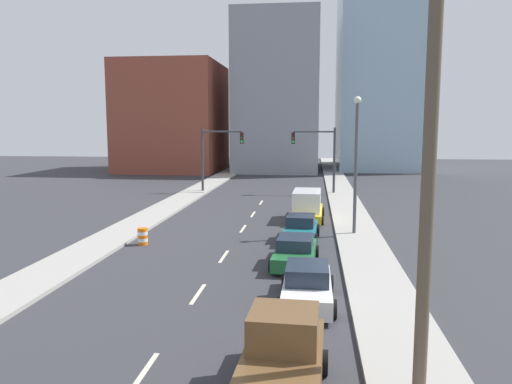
{
  "coord_description": "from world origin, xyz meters",
  "views": [
    {
      "loc": [
        4.47,
        -3.61,
        6.6
      ],
      "look_at": [
        0.66,
        29.37,
        2.2
      ],
      "focal_mm": 35.0,
      "sensor_mm": 36.0,
      "label": 1
    }
  ],
  "objects_px": {
    "street_lamp": "(356,156)",
    "pickup_truck_brown": "(281,370)",
    "traffic_signal_left": "(214,151)",
    "utility_pole_right_near": "(429,172)",
    "sedan_white": "(307,286)",
    "sedan_green": "(295,252)",
    "sedan_teal": "(301,229)",
    "traffic_signal_right": "(322,151)",
    "traffic_barrel": "(143,236)",
    "box_truck_yellow": "(307,206)"
  },
  "relations": [
    {
      "from": "traffic_signal_left",
      "to": "sedan_teal",
      "type": "height_order",
      "value": "traffic_signal_left"
    },
    {
      "from": "traffic_barrel",
      "to": "sedan_white",
      "type": "height_order",
      "value": "sedan_white"
    },
    {
      "from": "sedan_green",
      "to": "sedan_teal",
      "type": "height_order",
      "value": "sedan_teal"
    },
    {
      "from": "utility_pole_right_near",
      "to": "street_lamp",
      "type": "distance_m",
      "value": 18.53
    },
    {
      "from": "traffic_signal_right",
      "to": "sedan_teal",
      "type": "height_order",
      "value": "traffic_signal_right"
    },
    {
      "from": "traffic_signal_left",
      "to": "utility_pole_right_near",
      "type": "xyz_separation_m",
      "value": [
        12.42,
        -37.05,
        1.39
      ]
    },
    {
      "from": "traffic_signal_right",
      "to": "traffic_barrel",
      "type": "relative_size",
      "value": 6.8
    },
    {
      "from": "street_lamp",
      "to": "box_truck_yellow",
      "type": "distance_m",
      "value": 6.8
    },
    {
      "from": "traffic_signal_left",
      "to": "sedan_white",
      "type": "height_order",
      "value": "traffic_signal_left"
    },
    {
      "from": "sedan_white",
      "to": "sedan_green",
      "type": "bearing_deg",
      "value": 96.7
    },
    {
      "from": "traffic_signal_right",
      "to": "sedan_teal",
      "type": "distance_m",
      "value": 20.53
    },
    {
      "from": "street_lamp",
      "to": "pickup_truck_brown",
      "type": "distance_m",
      "value": 19.61
    },
    {
      "from": "sedan_white",
      "to": "box_truck_yellow",
      "type": "relative_size",
      "value": 0.78
    },
    {
      "from": "traffic_barrel",
      "to": "pickup_truck_brown",
      "type": "xyz_separation_m",
      "value": [
        8.73,
        -15.18,
        0.36
      ]
    },
    {
      "from": "utility_pole_right_near",
      "to": "traffic_barrel",
      "type": "height_order",
      "value": "utility_pole_right_near"
    },
    {
      "from": "sedan_white",
      "to": "street_lamp",
      "type": "bearing_deg",
      "value": 77.17
    },
    {
      "from": "pickup_truck_brown",
      "to": "traffic_signal_right",
      "type": "bearing_deg",
      "value": 90.02
    },
    {
      "from": "utility_pole_right_near",
      "to": "pickup_truck_brown",
      "type": "bearing_deg",
      "value": -172.81
    },
    {
      "from": "sedan_green",
      "to": "traffic_signal_left",
      "type": "bearing_deg",
      "value": 112.35
    },
    {
      "from": "pickup_truck_brown",
      "to": "sedan_green",
      "type": "distance_m",
      "value": 12.15
    },
    {
      "from": "traffic_barrel",
      "to": "box_truck_yellow",
      "type": "distance_m",
      "value": 12.42
    },
    {
      "from": "traffic_signal_right",
      "to": "sedan_teal",
      "type": "relative_size",
      "value": 1.49
    },
    {
      "from": "sedan_white",
      "to": "sedan_green",
      "type": "distance_m",
      "value": 5.28
    },
    {
      "from": "sedan_white",
      "to": "pickup_truck_brown",
      "type": "bearing_deg",
      "value": -94.73
    },
    {
      "from": "pickup_truck_brown",
      "to": "sedan_white",
      "type": "relative_size",
      "value": 1.24
    },
    {
      "from": "sedan_white",
      "to": "traffic_signal_right",
      "type": "bearing_deg",
      "value": 87.88
    },
    {
      "from": "sedan_teal",
      "to": "traffic_signal_right",
      "type": "bearing_deg",
      "value": 88.99
    },
    {
      "from": "utility_pole_right_near",
      "to": "traffic_signal_left",
      "type": "bearing_deg",
      "value": 108.53
    },
    {
      "from": "utility_pole_right_near",
      "to": "box_truck_yellow",
      "type": "xyz_separation_m",
      "value": [
        -3.01,
        23.3,
        -4.57
      ]
    },
    {
      "from": "utility_pole_right_near",
      "to": "pickup_truck_brown",
      "type": "relative_size",
      "value": 1.92
    },
    {
      "from": "street_lamp",
      "to": "utility_pole_right_near",
      "type": "bearing_deg",
      "value": -89.75
    },
    {
      "from": "pickup_truck_brown",
      "to": "box_truck_yellow",
      "type": "relative_size",
      "value": 0.96
    },
    {
      "from": "traffic_signal_left",
      "to": "sedan_teal",
      "type": "xyz_separation_m",
      "value": [
        9.15,
        -20.18,
        -3.49
      ]
    },
    {
      "from": "sedan_white",
      "to": "traffic_barrel",
      "type": "bearing_deg",
      "value": 137.98
    },
    {
      "from": "utility_pole_right_near",
      "to": "box_truck_yellow",
      "type": "height_order",
      "value": "utility_pole_right_near"
    },
    {
      "from": "street_lamp",
      "to": "traffic_signal_left",
      "type": "bearing_deg",
      "value": 123.64
    },
    {
      "from": "sedan_teal",
      "to": "box_truck_yellow",
      "type": "relative_size",
      "value": 0.73
    },
    {
      "from": "street_lamp",
      "to": "pickup_truck_brown",
      "type": "relative_size",
      "value": 1.47
    },
    {
      "from": "box_truck_yellow",
      "to": "sedan_white",
      "type": "bearing_deg",
      "value": -87.53
    },
    {
      "from": "traffic_signal_left",
      "to": "sedan_white",
      "type": "xyz_separation_m",
      "value": [
        9.66,
        -30.56,
        -3.49
      ]
    },
    {
      "from": "sedan_white",
      "to": "box_truck_yellow",
      "type": "bearing_deg",
      "value": 90.59
    },
    {
      "from": "traffic_signal_right",
      "to": "box_truck_yellow",
      "type": "bearing_deg",
      "value": -95.15
    },
    {
      "from": "traffic_signal_right",
      "to": "sedan_green",
      "type": "xyz_separation_m",
      "value": [
        -1.63,
        -25.32,
        -3.54
      ]
    },
    {
      "from": "traffic_barrel",
      "to": "sedan_teal",
      "type": "height_order",
      "value": "sedan_teal"
    },
    {
      "from": "sedan_green",
      "to": "box_truck_yellow",
      "type": "bearing_deg",
      "value": 90.83
    },
    {
      "from": "utility_pole_right_near",
      "to": "street_lamp",
      "type": "xyz_separation_m",
      "value": [
        -0.08,
        18.51,
        -0.73
      ]
    },
    {
      "from": "box_truck_yellow",
      "to": "street_lamp",
      "type": "bearing_deg",
      "value": -56.92
    },
    {
      "from": "utility_pole_right_near",
      "to": "sedan_green",
      "type": "distance_m",
      "value": 13.18
    },
    {
      "from": "traffic_signal_left",
      "to": "traffic_signal_right",
      "type": "relative_size",
      "value": 1.0
    },
    {
      "from": "sedan_white",
      "to": "sedan_teal",
      "type": "bearing_deg",
      "value": 92.55
    }
  ]
}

